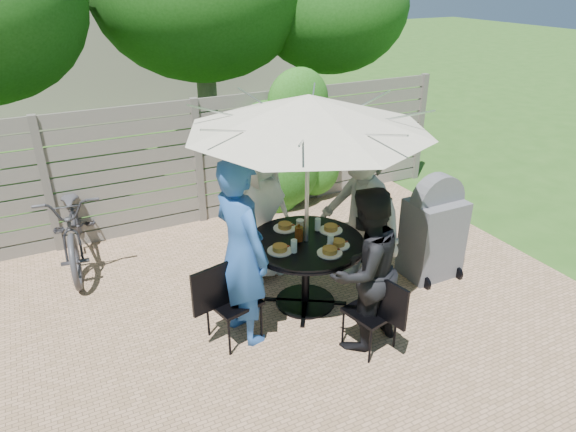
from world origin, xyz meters
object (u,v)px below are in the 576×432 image
patio_table (306,260)px  glass_right (318,224)px  plate_right (331,229)px  syrup_jug (299,234)px  person_back (260,211)px  plate_front (330,251)px  glass_left (294,246)px  bicycle (75,223)px  chair_right (365,255)px  bbq_grill (433,231)px  chair_back (254,251)px  plate_back (285,227)px  plate_extra (338,244)px  chair_left (233,316)px  chair_front (370,326)px  coffee_cup (300,226)px  person_right (361,210)px  person_left (241,252)px  person_front (364,270)px  umbrella (308,113)px  glass_front (330,241)px  plate_left (280,249)px

patio_table → glass_right: 0.42m
plate_right → syrup_jug: syrup_jug is taller
person_back → plate_front: size_ratio=6.58×
glass_left → bicycle: bearing=129.4°
chair_right → bbq_grill: 0.86m
chair_back → plate_back: same height
plate_extra → glass_right: (-0.01, 0.41, 0.05)m
chair_left → chair_right: chair_left is taller
chair_front → bicycle: (-2.35, 3.10, 0.27)m
chair_back → coffee_cup: size_ratio=7.29×
syrup_jug → bbq_grill: bearing=-5.3°
chair_right → glass_left: size_ratio=6.55×
plate_front → glass_left: size_ratio=1.86×
person_right → person_left: bearing=-90.0°
plate_back → chair_back: bearing=103.1°
chair_back → person_front: 1.88m
plate_right → umbrella: bearing=-167.1°
chair_back → glass_front: bearing=-2.9°
plate_left → chair_left: bearing=-167.1°
person_back → person_front: (0.37, -1.62, -0.02)m
person_left → glass_right: size_ratio=13.89×
umbrella → person_front: size_ratio=1.74×
chair_right → plate_extra: bearing=18.7°
chair_left → syrup_jug: bearing=2.9°
plate_front → chair_right: bearing=33.4°
chair_front → syrup_jug: size_ratio=5.43×
glass_right → plate_back: bearing=148.4°
bicycle → person_back: bearing=-28.1°
person_front → glass_left: person_front is taller
person_back → bicycle: size_ratio=0.84×
patio_table → chair_right: chair_right is taller
chair_front → glass_right: (0.01, 1.10, 0.62)m
chair_back → chair_right: chair_right is taller
plate_back → plate_front: size_ratio=1.00×
plate_extra → person_right: bearing=37.6°
chair_front → plate_back: plate_back is taller
syrup_jug → glass_right: bearing=22.6°
person_back → umbrella: bearing=-90.0°
chair_left → plate_front: bearing=-20.7°
chair_back → person_front: size_ratio=0.52×
person_back → glass_right: person_back is taller
person_right → syrup_jug: (-0.88, -0.15, -0.03)m
chair_back → chair_front: chair_back is taller
person_front → plate_extra: person_front is taller
person_back → plate_left: person_back is taller
chair_left → bbq_grill: 2.62m
person_front → umbrella: bearing=-90.0°
person_right → glass_left: size_ratio=13.15×
plate_left → umbrella: bearing=12.9°
plate_extra → bbq_grill: bbq_grill is taller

